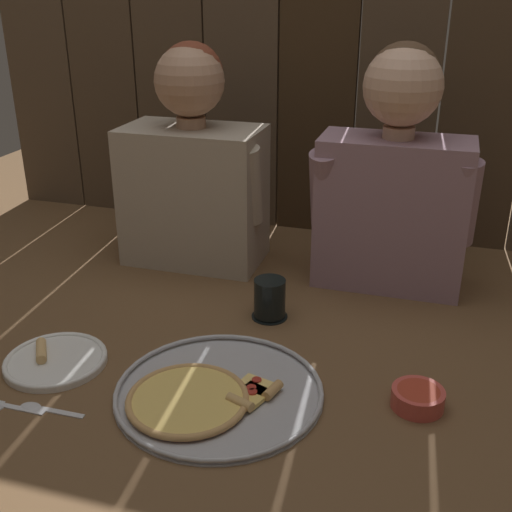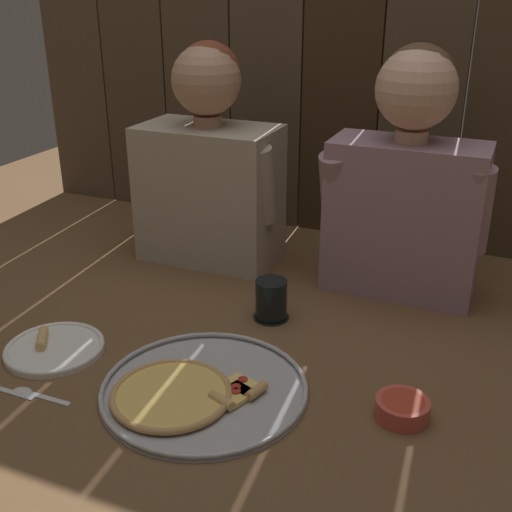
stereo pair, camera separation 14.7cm
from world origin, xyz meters
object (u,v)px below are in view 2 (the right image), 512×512
Objects in this scene: diner_right at (407,180)px; dipping_bowl at (402,408)px; pizza_tray at (195,390)px; diner_left at (209,166)px; drinking_glass at (271,300)px; dinner_plate at (54,348)px.

dipping_bowl is at bearing -77.61° from diner_right.
pizza_tray is 0.68× the size of diner_left.
diner_right is at bearing 0.01° from diner_left.
pizza_tray is 0.41m from dipping_bowl.
diner_right is (0.56, 0.00, 0.02)m from diner_left.
pizza_tray is 4.08× the size of dipping_bowl.
pizza_tray is at bearing -93.98° from drinking_glass.
dinner_plate is 2.18× the size of drinking_glass.
dipping_bowl is 0.16× the size of diner_right.
drinking_glass is 0.48m from diner_left.
diner_right reaches higher than pizza_tray.
dipping_bowl is at bearing 12.60° from pizza_tray.
dinner_plate is 0.36× the size of diner_left.
diner_left is at bearing 113.93° from pizza_tray.
dinner_plate is 0.52m from drinking_glass.
pizza_tray is at bearing -167.40° from dipping_bowl.
dipping_bowl is at bearing 5.41° from dinner_plate.
diner_right is at bearing 102.39° from dipping_bowl.
dinner_plate is 0.94m from diner_right.
diner_right reaches higher than dinner_plate.
diner_left is at bearing 141.20° from dipping_bowl.
dipping_bowl reaches higher than dinner_plate.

